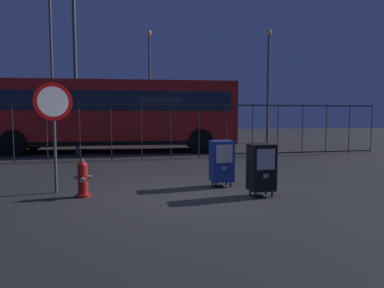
{
  "coord_description": "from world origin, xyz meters",
  "views": [
    {
      "loc": [
        -1.5,
        -6.81,
        1.59
      ],
      "look_at": [
        0.3,
        1.2,
        0.9
      ],
      "focal_mm": 32.67,
      "sensor_mm": 36.0,
      "label": 1
    }
  ],
  "objects_px": {
    "bus_near": "(113,112)",
    "street_light_near_right": "(51,53)",
    "street_light_far_left": "(268,77)",
    "newspaper_box_primary": "(261,167)",
    "stop_sign": "(54,114)",
    "bus_far": "(127,113)",
    "newspaper_box_secondary": "(222,161)",
    "fire_hydrant": "(83,179)",
    "street_light_far_right": "(75,41)",
    "street_light_near_left": "(149,77)"
  },
  "relations": [
    {
      "from": "street_light_near_left",
      "to": "fire_hydrant",
      "type": "bearing_deg",
      "value": -100.79
    },
    {
      "from": "street_light_far_right",
      "to": "newspaper_box_secondary",
      "type": "bearing_deg",
      "value": -62.47
    },
    {
      "from": "stop_sign",
      "to": "bus_far",
      "type": "distance_m",
      "value": 12.77
    },
    {
      "from": "street_light_near_left",
      "to": "street_light_near_right",
      "type": "height_order",
      "value": "street_light_near_right"
    },
    {
      "from": "stop_sign",
      "to": "street_light_near_right",
      "type": "distance_m",
      "value": 12.86
    },
    {
      "from": "stop_sign",
      "to": "street_light_far_right",
      "type": "height_order",
      "value": "street_light_far_right"
    },
    {
      "from": "street_light_near_right",
      "to": "street_light_far_right",
      "type": "xyz_separation_m",
      "value": [
        1.69,
        -5.23,
        -0.37
      ]
    },
    {
      "from": "fire_hydrant",
      "to": "newspaper_box_primary",
      "type": "distance_m",
      "value": 3.48
    },
    {
      "from": "bus_near",
      "to": "street_light_near_right",
      "type": "bearing_deg",
      "value": 131.7
    },
    {
      "from": "bus_far",
      "to": "newspaper_box_secondary",
      "type": "bearing_deg",
      "value": -89.31
    },
    {
      "from": "fire_hydrant",
      "to": "bus_near",
      "type": "height_order",
      "value": "bus_near"
    },
    {
      "from": "street_light_near_left",
      "to": "street_light_far_right",
      "type": "height_order",
      "value": "street_light_far_right"
    },
    {
      "from": "stop_sign",
      "to": "bus_far",
      "type": "height_order",
      "value": "bus_far"
    },
    {
      "from": "newspaper_box_secondary",
      "to": "street_light_far_right",
      "type": "relative_size",
      "value": 0.13
    },
    {
      "from": "stop_sign",
      "to": "bus_near",
      "type": "xyz_separation_m",
      "value": [
        1.13,
        8.11,
        0.11
      ]
    },
    {
      "from": "street_light_near_right",
      "to": "fire_hydrant",
      "type": "bearing_deg",
      "value": -78.86
    },
    {
      "from": "street_light_near_right",
      "to": "street_light_far_left",
      "type": "bearing_deg",
      "value": -6.76
    },
    {
      "from": "bus_far",
      "to": "fire_hydrant",
      "type": "bearing_deg",
      "value": -102.23
    },
    {
      "from": "street_light_near_left",
      "to": "street_light_far_right",
      "type": "relative_size",
      "value": 0.87
    },
    {
      "from": "street_light_far_right",
      "to": "fire_hydrant",
      "type": "bearing_deg",
      "value": -83.76
    },
    {
      "from": "street_light_far_left",
      "to": "street_light_far_right",
      "type": "distance_m",
      "value": 10.68
    },
    {
      "from": "newspaper_box_primary",
      "to": "street_light_far_left",
      "type": "distance_m",
      "value": 13.75
    },
    {
      "from": "street_light_near_left",
      "to": "street_light_near_right",
      "type": "relative_size",
      "value": 0.79
    },
    {
      "from": "fire_hydrant",
      "to": "newspaper_box_secondary",
      "type": "bearing_deg",
      "value": 7.05
    },
    {
      "from": "street_light_far_left",
      "to": "newspaper_box_primary",
      "type": "bearing_deg",
      "value": -115.25
    },
    {
      "from": "bus_near",
      "to": "street_light_near_right",
      "type": "height_order",
      "value": "street_light_near_right"
    },
    {
      "from": "newspaper_box_primary",
      "to": "bus_far",
      "type": "relative_size",
      "value": 0.1
    },
    {
      "from": "fire_hydrant",
      "to": "street_light_far_right",
      "type": "xyz_separation_m",
      "value": [
        -0.83,
        7.55,
        4.09
      ]
    },
    {
      "from": "stop_sign",
      "to": "bus_far",
      "type": "bearing_deg",
      "value": 81.47
    },
    {
      "from": "newspaper_box_secondary",
      "to": "bus_near",
      "type": "xyz_separation_m",
      "value": [
        -2.36,
        8.23,
        1.14
      ]
    },
    {
      "from": "fire_hydrant",
      "to": "bus_far",
      "type": "height_order",
      "value": "bus_far"
    },
    {
      "from": "fire_hydrant",
      "to": "stop_sign",
      "type": "height_order",
      "value": "stop_sign"
    },
    {
      "from": "newspaper_box_primary",
      "to": "stop_sign",
      "type": "relative_size",
      "value": 0.46
    },
    {
      "from": "newspaper_box_primary",
      "to": "bus_near",
      "type": "distance_m",
      "value": 9.79
    },
    {
      "from": "stop_sign",
      "to": "bus_near",
      "type": "relative_size",
      "value": 0.21
    },
    {
      "from": "street_light_near_right",
      "to": "street_light_far_right",
      "type": "relative_size",
      "value": 1.09
    },
    {
      "from": "newspaper_box_primary",
      "to": "street_light_far_right",
      "type": "height_order",
      "value": "street_light_far_right"
    },
    {
      "from": "street_light_near_left",
      "to": "bus_far",
      "type": "bearing_deg",
      "value": -133.57
    },
    {
      "from": "bus_near",
      "to": "bus_far",
      "type": "bearing_deg",
      "value": 85.79
    },
    {
      "from": "fire_hydrant",
      "to": "street_light_near_right",
      "type": "distance_m",
      "value": 13.77
    },
    {
      "from": "newspaper_box_secondary",
      "to": "bus_far",
      "type": "relative_size",
      "value": 0.1
    },
    {
      "from": "street_light_far_right",
      "to": "street_light_near_right",
      "type": "bearing_deg",
      "value": 107.92
    },
    {
      "from": "newspaper_box_primary",
      "to": "bus_near",
      "type": "height_order",
      "value": "bus_near"
    },
    {
      "from": "newspaper_box_primary",
      "to": "street_light_near_right",
      "type": "xyz_separation_m",
      "value": [
        -5.91,
        13.49,
        4.24
      ]
    },
    {
      "from": "newspaper_box_secondary",
      "to": "street_light_near_right",
      "type": "height_order",
      "value": "street_light_near_right"
    },
    {
      "from": "stop_sign",
      "to": "bus_far",
      "type": "relative_size",
      "value": 0.21
    },
    {
      "from": "fire_hydrant",
      "to": "street_light_far_left",
      "type": "bearing_deg",
      "value": 51.39
    },
    {
      "from": "fire_hydrant",
      "to": "street_light_near_right",
      "type": "xyz_separation_m",
      "value": [
        -2.52,
        12.78,
        4.46
      ]
    },
    {
      "from": "street_light_far_right",
      "to": "street_light_near_left",
      "type": "bearing_deg",
      "value": 62.97
    },
    {
      "from": "newspaper_box_primary",
      "to": "street_light_near_left",
      "type": "bearing_deg",
      "value": 92.26
    }
  ]
}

